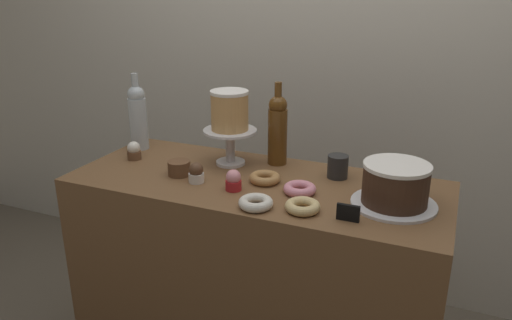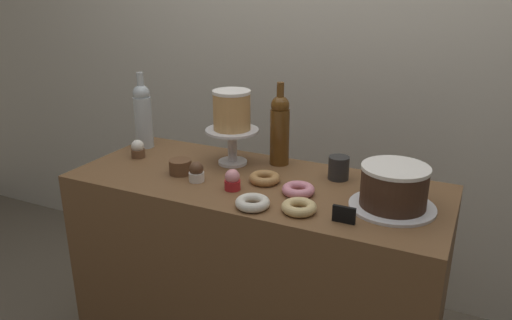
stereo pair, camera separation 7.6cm
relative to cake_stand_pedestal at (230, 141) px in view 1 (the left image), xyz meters
The scene contains 18 objects.
back_wall 0.81m from the cake_stand_pedestal, 77.50° to the left, with size 6.00×0.05×2.60m.
display_counter 0.58m from the cake_stand_pedestal, 37.23° to the right, with size 1.37×0.56×0.89m.
cake_stand_pedestal is the anchor object (origin of this frame).
white_layer_cake 0.12m from the cake_stand_pedestal, 45.00° to the right, with size 0.15×0.15×0.15m.
silver_serving_platter 0.67m from the cake_stand_pedestal, 12.33° to the right, with size 0.27×0.27×0.01m.
chocolate_round_cake 0.67m from the cake_stand_pedestal, 12.33° to the right, with size 0.21×0.21×0.13m.
wine_bottle_amber 0.19m from the cake_stand_pedestal, 25.23° to the left, with size 0.08×0.08×0.33m.
wine_bottle_clear 0.45m from the cake_stand_pedestal, behind, with size 0.08×0.08×0.33m.
cupcake_vanilla 0.40m from the cake_stand_pedestal, 165.03° to the right, with size 0.06×0.06×0.07m.
cupcake_chocolate 0.23m from the cake_stand_pedestal, 97.99° to the right, with size 0.06×0.06×0.07m.
cupcake_strawberry 0.27m from the cake_stand_pedestal, 61.97° to the right, with size 0.06×0.06×0.07m.
donut_pink 0.39m from the cake_stand_pedestal, 26.14° to the right, with size 0.11×0.11×0.03m.
donut_glazed 0.50m from the cake_stand_pedestal, 36.94° to the right, with size 0.11×0.11×0.03m.
donut_maple 0.24m from the cake_stand_pedestal, 31.19° to the right, with size 0.11×0.11×0.03m.
donut_sugar 0.42m from the cake_stand_pedestal, 52.97° to the right, with size 0.11×0.11×0.03m.
cookie_stack 0.23m from the cake_stand_pedestal, 124.26° to the right, with size 0.08×0.08×0.05m.
price_sign_chalkboard 0.63m from the cake_stand_pedestal, 29.52° to the right, with size 0.07×0.01×0.05m.
coffee_cup_ceramic 0.43m from the cake_stand_pedestal, ahead, with size 0.08×0.08×0.08m.
Camera 1 is at (0.65, -1.53, 1.58)m, focal length 34.71 mm.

